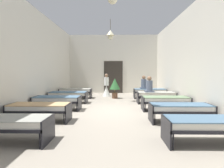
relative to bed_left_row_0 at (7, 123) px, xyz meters
The scene contains 16 objects.
ground_plane 4.44m from the bed_left_row_0, 59.55° to the left, with size 7.17×14.21×0.10m, color #9E9384.
room_shell 5.95m from the bed_left_row_0, 66.89° to the left, with size 6.97×13.81×4.35m.
bed_left_row_0 is the anchor object (origin of this frame).
bed_right_row_0 4.47m from the bed_left_row_0, ahead, with size 1.90×0.84×0.57m.
bed_left_row_1 1.90m from the bed_left_row_0, 90.00° to the left, with size 1.90×0.84×0.57m.
bed_right_row_1 4.86m from the bed_left_row_0, 23.04° to the left, with size 1.90×0.84×0.57m.
bed_left_row_2 3.80m from the bed_left_row_0, 90.00° to the left, with size 1.90×0.84×0.57m.
bed_right_row_2 5.87m from the bed_left_row_0, 40.38° to the left, with size 1.90×0.84×0.57m.
bed_left_row_3 5.70m from the bed_left_row_0, 90.00° to the left, with size 1.90×0.84×0.57m.
bed_right_row_3 7.24m from the bed_left_row_0, 51.91° to the left, with size 1.90×0.84×0.57m.
bed_left_row_4 7.60m from the bed_left_row_0, 90.00° to the left, with size 1.90×0.84×0.57m.
bed_right_row_4 8.82m from the bed_left_row_0, 59.55° to the left, with size 1.90×0.84×0.57m.
nurse_near_aisle 8.73m from the bed_left_row_0, 78.01° to the left, with size 0.52×0.52×1.49m.
patient_seated_primary 8.73m from the bed_left_row_0, 61.83° to the left, with size 0.44×0.44×0.80m.
patient_seated_secondary 7.01m from the bed_left_row_0, 53.96° to the left, with size 0.44×0.44×0.80m.
potted_plant 7.92m from the bed_left_row_0, 72.58° to the left, with size 0.63×0.63×1.20m.
Camera 1 is at (0.20, -8.12, 1.58)m, focal length 31.80 mm.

